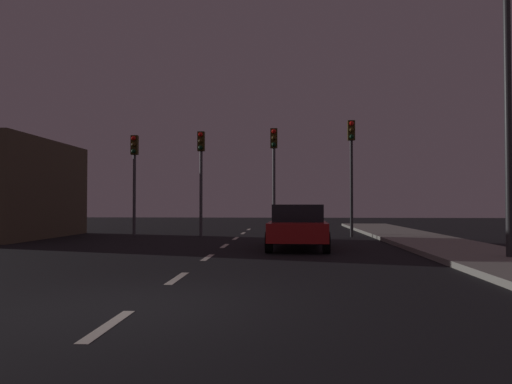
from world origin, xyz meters
TOP-DOWN VIEW (x-y plane):
  - ground_plane at (0.00, 7.00)m, footprint 80.00×80.00m
  - sidewalk_curb_right at (7.50, 7.00)m, footprint 3.00×40.00m
  - lane_stripe_nearest at (0.00, -1.20)m, footprint 0.16×1.60m
  - lane_stripe_second at (0.00, 2.60)m, footprint 0.16×1.60m
  - lane_stripe_third at (0.00, 6.40)m, footprint 0.16×1.60m
  - lane_stripe_fourth at (0.00, 10.20)m, footprint 0.16×1.60m
  - lane_stripe_fifth at (0.00, 14.00)m, footprint 0.16×1.60m
  - lane_stripe_sixth at (0.00, 17.80)m, footprint 0.16×1.60m
  - lane_stripe_seventh at (0.00, 21.60)m, footprint 0.16×1.60m
  - traffic_signal_far_left at (-4.85, 15.24)m, footprint 0.32×0.38m
  - traffic_signal_center_left at (-1.73, 15.24)m, footprint 0.32×0.38m
  - traffic_signal_center_right at (1.62, 15.24)m, footprint 0.32×0.38m
  - traffic_signal_far_right at (5.13, 15.24)m, footprint 0.32×0.38m
  - car_stopped_ahead at (2.57, 9.45)m, footprint 2.08×4.63m
  - street_lamp_right at (7.46, 5.69)m, footprint 2.12×0.36m
  - storefront_left at (-10.09, 13.82)m, footprint 4.19×7.30m

SIDE VIEW (x-z plane):
  - ground_plane at x=0.00m, z-range 0.00..0.00m
  - lane_stripe_nearest at x=0.00m, z-range 0.00..0.01m
  - lane_stripe_second at x=0.00m, z-range 0.00..0.01m
  - lane_stripe_third at x=0.00m, z-range 0.00..0.01m
  - lane_stripe_fourth at x=0.00m, z-range 0.00..0.01m
  - lane_stripe_fifth at x=0.00m, z-range 0.00..0.01m
  - lane_stripe_sixth at x=0.00m, z-range 0.00..0.01m
  - lane_stripe_seventh at x=0.00m, z-range 0.00..0.01m
  - sidewalk_curb_right at x=7.50m, z-range 0.00..0.15m
  - car_stopped_ahead at x=2.57m, z-range 0.01..1.48m
  - storefront_left at x=-10.09m, z-range 0.00..4.27m
  - traffic_signal_far_left at x=-4.85m, z-range 0.95..5.62m
  - traffic_signal_center_left at x=-1.73m, z-range 0.97..5.79m
  - traffic_signal_center_right at x=1.62m, z-range 0.99..5.92m
  - traffic_signal_far_right at x=5.13m, z-range 1.04..6.30m
  - street_lamp_right at x=7.46m, z-range 0.75..7.83m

